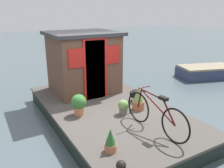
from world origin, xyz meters
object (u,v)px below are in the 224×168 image
(houseboat_cabin, at_px, (84,62))
(bicycle, at_px, (155,114))
(potted_plant_geranium, at_px, (79,104))
(potted_plant_ivy, at_px, (123,107))
(mooring_bollard, at_px, (121,167))
(dinghy_boat, at_px, (206,72))
(potted_plant_rosemary, at_px, (110,141))
(charcoal_grill, at_px, (135,95))
(potted_plant_sage, at_px, (139,98))

(houseboat_cabin, xyz_separation_m, bicycle, (-3.21, -0.22, -0.54))
(bicycle, bearing_deg, houseboat_cabin, 3.90)
(bicycle, relative_size, potted_plant_geranium, 3.43)
(potted_plant_ivy, relative_size, mooring_bollard, 1.68)
(potted_plant_geranium, height_order, potted_plant_ivy, potted_plant_geranium)
(mooring_bollard, relative_size, dinghy_boat, 0.08)
(potted_plant_geranium, xyz_separation_m, potted_plant_rosemary, (-1.76, 0.11, -0.08))
(charcoal_grill, bearing_deg, potted_plant_rosemary, 134.76)
(potted_plant_rosemary, bearing_deg, dinghy_boat, -63.68)
(dinghy_boat, bearing_deg, potted_plant_geranium, 103.69)
(potted_plant_geranium, height_order, mooring_bollard, potted_plant_geranium)
(bicycle, height_order, charcoal_grill, bicycle)
(bicycle, bearing_deg, potted_plant_geranium, 34.52)
(potted_plant_geranium, bearing_deg, mooring_bollard, 173.71)
(dinghy_boat, bearing_deg, potted_plant_rosemary, 116.32)
(potted_plant_ivy, bearing_deg, potted_plant_geranium, 61.81)
(potted_plant_sage, relative_size, potted_plant_geranium, 1.24)
(mooring_bollard, bearing_deg, potted_plant_geranium, -6.29)
(bicycle, height_order, potted_plant_rosemary, bicycle)
(potted_plant_rosemary, bearing_deg, mooring_bollard, 165.75)
(houseboat_cabin, distance_m, potted_plant_ivy, 2.28)
(houseboat_cabin, relative_size, mooring_bollard, 9.31)
(potted_plant_sage, distance_m, potted_plant_geranium, 1.54)
(potted_plant_geranium, bearing_deg, potted_plant_ivy, -118.19)
(mooring_bollard, bearing_deg, bicycle, -59.60)
(bicycle, relative_size, potted_plant_sage, 2.78)
(potted_plant_rosemary, bearing_deg, charcoal_grill, -45.24)
(potted_plant_geranium, relative_size, potted_plant_ivy, 1.41)
(houseboat_cabin, bearing_deg, charcoal_grill, -152.23)
(potted_plant_sage, height_order, mooring_bollard, potted_plant_sage)
(potted_plant_sage, relative_size, potted_plant_rosemary, 1.42)
(potted_plant_ivy, height_order, mooring_bollard, potted_plant_ivy)
(bicycle, height_order, dinghy_boat, bicycle)
(bicycle, bearing_deg, potted_plant_sage, -19.30)
(mooring_bollard, bearing_deg, potted_plant_rosemary, -14.25)
(bicycle, relative_size, charcoal_grill, 6.40)
(bicycle, bearing_deg, dinghy_boat, -60.50)
(potted_plant_rosemary, bearing_deg, potted_plant_ivy, -40.96)
(houseboat_cabin, relative_size, bicycle, 1.15)
(charcoal_grill, bearing_deg, bicycle, 158.91)
(potted_plant_sage, xyz_separation_m, dinghy_boat, (2.12, -5.32, -0.48))
(potted_plant_rosemary, bearing_deg, houseboat_cabin, -15.96)
(bicycle, bearing_deg, charcoal_grill, -21.09)
(houseboat_cabin, xyz_separation_m, dinghy_boat, (0.02, -5.93, -1.11))
(potted_plant_geranium, bearing_deg, bicycle, -145.48)
(bicycle, distance_m, mooring_bollard, 1.58)
(potted_plant_sage, relative_size, mooring_bollard, 2.93)
(houseboat_cabin, bearing_deg, potted_plant_geranium, 152.18)
(potted_plant_ivy, relative_size, charcoal_grill, 1.33)
(potted_plant_geranium, distance_m, dinghy_boat, 7.00)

